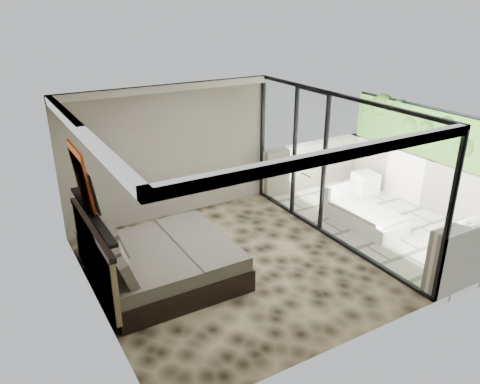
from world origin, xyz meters
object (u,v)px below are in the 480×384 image
nightstand (94,244)px  ottoman (365,183)px  lounger (363,215)px  table_lamp (88,211)px  bed (160,262)px

nightstand → ottoman: 6.40m
nightstand → lounger: 5.34m
table_lamp → lounger: 5.40m
ottoman → lounger: size_ratio=0.30×
nightstand → lounger: size_ratio=0.31×
bed → table_lamp: 1.64m
bed → nightstand: size_ratio=4.35×
lounger → ottoman: bearing=41.5°
nightstand → bed: bearing=-74.5°
bed → lounger: 4.40m
nightstand → ottoman: (6.39, -0.22, -0.01)m
ottoman → nightstand: bearing=178.1°
table_lamp → lounger: (5.15, -1.46, -0.73)m
bed → ottoman: (5.65, 1.12, -0.11)m
bed → nightstand: bed is taller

